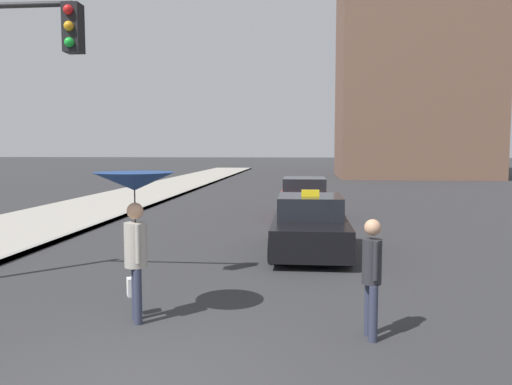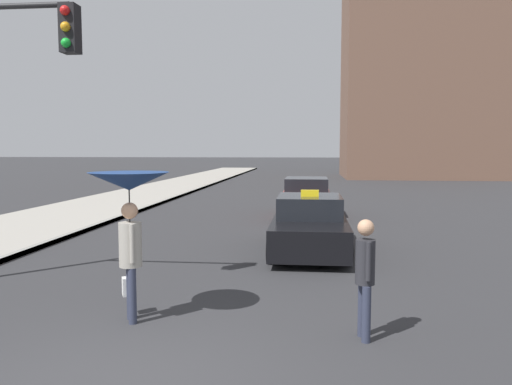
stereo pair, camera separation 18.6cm
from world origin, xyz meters
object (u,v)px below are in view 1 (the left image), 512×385
Objects in this scene: taxi at (310,226)px; pedestrian_with_umbrella at (135,199)px; sedan_red at (304,199)px; pedestrian_man at (372,270)px.

pedestrian_with_umbrella is (-2.65, -5.40, 1.19)m from taxi.
sedan_red is at bearing -88.92° from taxi.
taxi reaches higher than sedan_red.
taxi is at bearing 91.08° from sedan_red.
pedestrian_with_umbrella is 1.36× the size of pedestrian_man.
sedan_red is 12.18m from pedestrian_with_umbrella.
pedestrian_with_umbrella reaches higher than taxi.
pedestrian_man is at bearing -122.95° from pedestrian_with_umbrella.
taxi is 6.13m from pedestrian_with_umbrella.
sedan_red is 2.83× the size of pedestrian_man.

